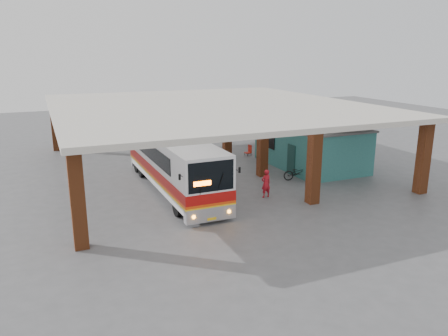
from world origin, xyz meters
name	(u,v)px	position (x,y,z in m)	size (l,w,h in m)	color
ground	(241,194)	(0.00, 0.00, 0.00)	(90.00, 90.00, 0.00)	#515154
brick_columns	(229,141)	(1.43, 5.00, 2.17)	(20.10, 21.60, 4.35)	brown
canopy_roof	(209,106)	(0.50, 6.50, 4.50)	(21.00, 23.00, 0.30)	beige
shop_building	(310,145)	(7.49, 4.00, 1.56)	(5.20, 8.20, 3.11)	#286465
coach_bus	(173,162)	(-3.47, 2.26, 1.80)	(2.75, 12.49, 3.63)	white
motorcycle	(298,173)	(4.70, 1.16, 0.51)	(0.68, 1.95, 1.02)	black
pedestrian	(266,184)	(1.07, -1.11, 0.83)	(0.61, 0.40, 1.66)	red
red_chair	(249,151)	(4.84, 8.75, 0.40)	(0.53, 0.53, 0.87)	red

